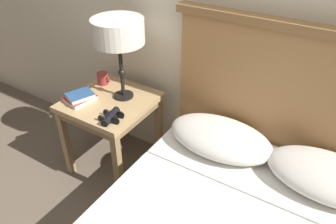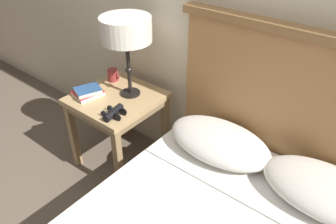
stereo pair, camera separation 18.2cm
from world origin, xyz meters
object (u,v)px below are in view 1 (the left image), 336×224
(book_stacked_on_top, at_px, (80,95))
(book_on_nightstand, at_px, (80,99))
(table_lamp, at_px, (118,33))
(nightstand, at_px, (111,110))
(binoculars_pair, at_px, (111,117))
(coffee_mug, at_px, (103,78))

(book_stacked_on_top, bearing_deg, book_on_nightstand, 165.09)
(table_lamp, distance_m, book_stacked_on_top, 0.48)
(nightstand, relative_size, book_on_nightstand, 2.76)
(table_lamp, distance_m, binoculars_pair, 0.49)
(nightstand, distance_m, book_on_nightstand, 0.21)
(table_lamp, distance_m, coffee_mug, 0.46)
(table_lamp, bearing_deg, coffee_mug, 165.13)
(table_lamp, xyz_separation_m, book_stacked_on_top, (-0.20, -0.19, -0.39))
(nightstand, xyz_separation_m, book_on_nightstand, (-0.15, -0.11, 0.10))
(book_stacked_on_top, bearing_deg, coffee_mug, 96.29)
(nightstand, xyz_separation_m, book_stacked_on_top, (-0.14, -0.11, 0.12))
(book_on_nightstand, xyz_separation_m, binoculars_pair, (0.31, -0.06, 0.01))
(book_stacked_on_top, height_order, binoculars_pair, book_stacked_on_top)
(book_on_nightstand, bearing_deg, binoculars_pair, -10.87)
(coffee_mug, bearing_deg, table_lamp, -14.87)
(nightstand, relative_size, book_stacked_on_top, 2.88)
(book_on_nightstand, bearing_deg, book_stacked_on_top, -14.91)
(book_stacked_on_top, relative_size, coffee_mug, 1.90)
(binoculars_pair, bearing_deg, coffee_mug, 136.86)
(coffee_mug, bearing_deg, book_on_nightstand, -85.49)
(nightstand, relative_size, binoculars_pair, 3.42)
(table_lamp, relative_size, binoculars_pair, 3.15)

